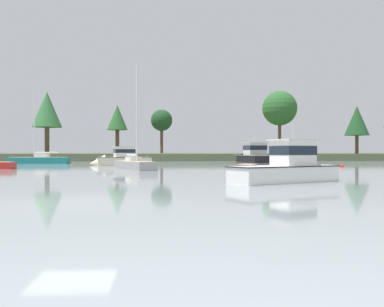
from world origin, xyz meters
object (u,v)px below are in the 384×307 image
(sailboat_teal, at_px, (39,162))
(mooring_buoy_red, at_px, (342,166))
(cruiser_black, at_px, (253,157))
(cruiser_white, at_px, (294,172))
(dinghy_maroon, at_px, (247,167))
(cruiser_cream, at_px, (119,161))
(sailboat_grey, at_px, (135,167))

(sailboat_teal, bearing_deg, mooring_buoy_red, -21.82)
(cruiser_black, distance_m, cruiser_white, 41.20)
(dinghy_maroon, distance_m, sailboat_teal, 29.29)
(cruiser_cream, xyz_separation_m, mooring_buoy_red, (23.51, -6.80, -0.42))
(cruiser_black, bearing_deg, cruiser_white, -98.59)
(cruiser_black, distance_m, dinghy_maroon, 22.76)
(mooring_buoy_red, bearing_deg, cruiser_white, -118.33)
(sailboat_teal, bearing_deg, cruiser_black, 11.16)
(sailboat_grey, distance_m, cruiser_cream, 12.08)
(dinghy_maroon, height_order, mooring_buoy_red, dinghy_maroon)
(cruiser_white, bearing_deg, sailboat_grey, 120.21)
(sailboat_grey, height_order, cruiser_white, sailboat_grey)
(sailboat_teal, bearing_deg, cruiser_white, -56.45)
(sailboat_grey, xyz_separation_m, mooring_buoy_red, (20.78, 4.96, -0.14))
(cruiser_black, bearing_deg, dinghy_maroon, -102.85)
(sailboat_grey, relative_size, mooring_buoy_red, 22.30)
(cruiser_cream, height_order, cruiser_white, cruiser_cream)
(sailboat_grey, xyz_separation_m, dinghy_maroon, (10.49, 2.40, -0.08))
(mooring_buoy_red, bearing_deg, cruiser_black, 104.92)
(sailboat_grey, height_order, sailboat_teal, sailboat_teal)
(sailboat_grey, height_order, dinghy_maroon, sailboat_grey)
(sailboat_grey, height_order, cruiser_cream, sailboat_grey)
(cruiser_white, relative_size, dinghy_maroon, 2.06)
(cruiser_black, relative_size, sailboat_teal, 0.95)
(cruiser_cream, distance_m, sailboat_teal, 13.11)
(mooring_buoy_red, bearing_deg, dinghy_maroon, -166.02)
(cruiser_white, bearing_deg, cruiser_black, 81.41)
(cruiser_black, distance_m, mooring_buoy_red, 20.32)
(cruiser_white, height_order, dinghy_maroon, cruiser_white)
(cruiser_cream, xyz_separation_m, cruiser_white, (12.12, -27.91, -0.00))
(cruiser_cream, xyz_separation_m, sailboat_teal, (-11.05, 7.04, -0.26))
(mooring_buoy_red, bearing_deg, sailboat_grey, -166.57)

